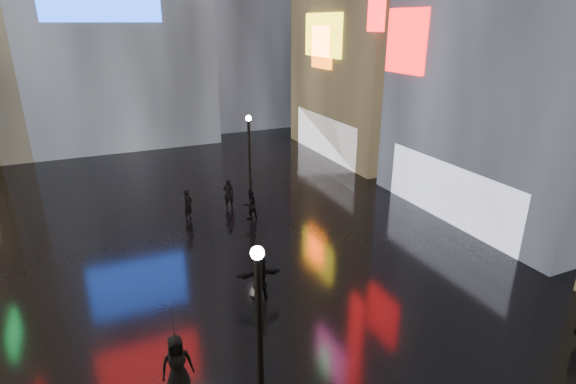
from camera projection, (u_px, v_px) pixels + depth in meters
ground at (220, 235)px, 21.40m from camera, size 140.00×140.00×0.00m
lamp_near at (260, 336)px, 10.07m from camera, size 0.30×0.30×5.20m
lamp_far at (250, 159)px, 23.01m from camera, size 0.30×0.30×5.20m
pedestrian_4 at (177, 364)px, 12.12m from camera, size 0.87×0.56×1.77m
pedestrian_5 at (260, 277)px, 16.25m from camera, size 1.68×0.72×1.75m
pedestrian_6 at (188, 205)px, 22.79m from camera, size 0.70×0.70×1.64m
pedestrian_7 at (250, 204)px, 23.00m from camera, size 0.84×0.71×1.54m
umbrella_2 at (172, 322)px, 11.63m from camera, size 1.29×1.28×0.97m
pedestrian_8 at (229, 193)px, 24.38m from camera, size 0.69×0.58×1.61m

